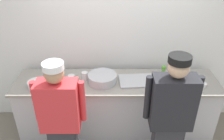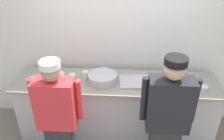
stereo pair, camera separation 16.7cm
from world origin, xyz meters
name	(u,v)px [view 2 (the right image)]	position (x,y,z in m)	size (l,w,h in m)	color
wall_back	(118,44)	(0.00, 0.85, 1.30)	(4.52, 0.10, 2.61)	white
prep_counter	(116,107)	(0.00, 0.37, 0.47)	(2.88, 0.70, 0.93)	#B2B2B7
chef_near_left	(58,118)	(-0.65, -0.36, 0.86)	(0.59, 0.24, 1.62)	#2D2D33
chef_center	(167,120)	(0.60, -0.38, 0.91)	(0.61, 0.24, 1.71)	#2D2D33
plate_stack_front	(37,81)	(-1.09, 0.23, 0.98)	(0.23, 0.23, 0.08)	white
plate_stack_rear	(57,76)	(-0.86, 0.39, 0.97)	(0.23, 0.23, 0.07)	white
mixing_bowl_steel	(102,78)	(-0.20, 0.35, 0.99)	(0.40, 0.40, 0.12)	#B7BABF
sheet_tray	(137,82)	(0.28, 0.36, 0.95)	(0.49, 0.35, 0.02)	#B7BABF
squeeze_bottle_primary	(165,72)	(0.68, 0.51, 1.03)	(0.06, 0.06, 0.19)	#56A333
ramekin_red_sauce	(204,87)	(1.18, 0.26, 0.95)	(0.11, 0.11, 0.04)	white
ramekin_orange_sauce	(72,75)	(-0.65, 0.46, 0.96)	(0.10, 0.10, 0.04)	white
ramekin_yellow_sauce	(173,78)	(0.80, 0.47, 0.95)	(0.11, 0.11, 0.04)	white
ramekin_green_sauce	(191,76)	(1.07, 0.53, 0.96)	(0.09, 0.09, 0.05)	white
deli_cup	(85,75)	(-0.45, 0.43, 0.99)	(0.09, 0.09, 0.11)	white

